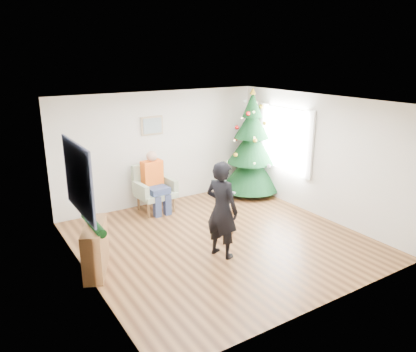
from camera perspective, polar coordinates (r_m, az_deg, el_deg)
floor at (r=7.79m, az=1.76°, el=-8.97°), size 5.00×5.00×0.00m
ceiling at (r=7.06m, az=1.95°, el=10.39°), size 5.00×5.00×0.00m
wall_back at (r=9.43m, az=-6.72°, el=3.90°), size 5.00×0.00×5.00m
wall_front at (r=5.55m, az=16.55°, el=-6.02°), size 5.00×0.00×5.00m
wall_left at (r=6.33m, az=-17.26°, el=-3.24°), size 0.00×5.00×5.00m
wall_right at (r=8.92m, az=15.28°, el=2.68°), size 0.00×5.00×5.00m
window_panel at (r=9.54m, az=10.85°, el=5.10°), size 0.04×1.30×1.40m
curtains at (r=9.52m, az=10.72°, el=5.08°), size 0.05×1.75×1.50m
christmas_tree at (r=10.01m, az=6.09°, el=4.00°), size 1.45×1.45×2.63m
stool at (r=7.93m, az=2.44°, el=-6.01°), size 0.41×0.41×0.62m
laptop at (r=7.81m, az=2.47°, el=-3.87°), size 0.35×0.24×0.03m
armchair at (r=9.14m, az=-7.57°, el=-2.50°), size 0.87×0.80×1.04m
seated_person at (r=8.99m, az=-7.45°, el=-0.70°), size 0.47×0.68×1.36m
standing_man at (r=6.90m, az=1.95°, el=-4.75°), size 0.60×0.72×1.71m
game_controller at (r=6.88m, az=3.37°, el=-2.33°), size 0.08×0.13×0.04m
console at (r=6.84m, az=-15.55°, el=-9.75°), size 0.69×1.03×0.80m
garland at (r=6.67m, az=-15.83°, el=-6.51°), size 0.14×0.90×0.14m
tapestry at (r=6.54m, az=-17.83°, el=-0.34°), size 0.03×1.50×1.15m
framed_picture at (r=9.20m, az=-7.87°, el=7.04°), size 0.52×0.05×0.42m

